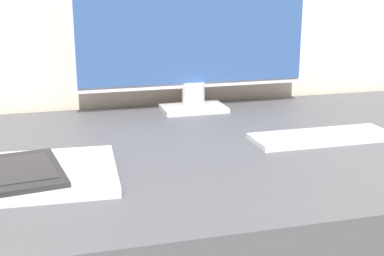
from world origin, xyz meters
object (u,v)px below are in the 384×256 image
Objects in this scene: monitor at (192,14)px; ereader at (23,171)px; laptop at (30,175)px; keyboard at (322,137)px.

monitor is 2.97× the size of ereader.
ereader reaches higher than laptop.
ereader reaches higher than keyboard.
monitor is at bearing 45.31° from laptop.
laptop is (-0.41, -0.41, -0.24)m from monitor.
laptop is 1.48× the size of ereader.
keyboard is at bearing -58.88° from monitor.
keyboard is at bearing 7.46° from laptop.
ereader is at bearing -130.84° from laptop.
monitor reaches higher than ereader.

